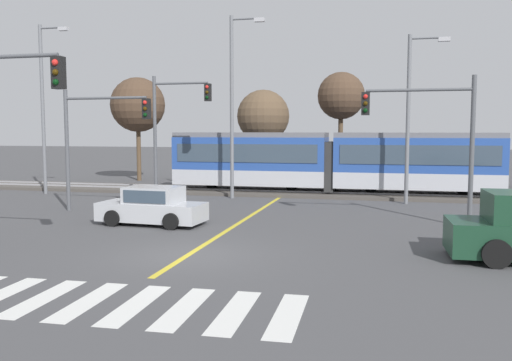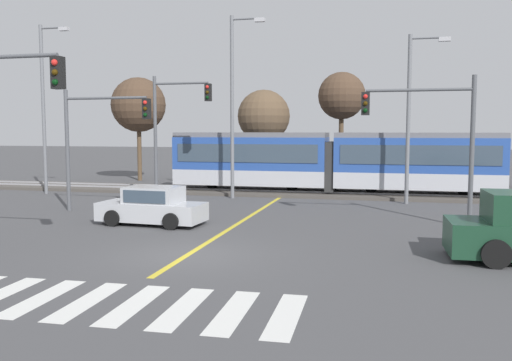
{
  "view_description": "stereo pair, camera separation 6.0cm",
  "coord_description": "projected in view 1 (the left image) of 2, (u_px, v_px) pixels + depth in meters",
  "views": [
    {
      "loc": [
        5.71,
        -15.04,
        3.72
      ],
      "look_at": [
        0.35,
        7.3,
        1.6
      ],
      "focal_mm": 38.0,
      "sensor_mm": 36.0,
      "label": 1
    },
    {
      "loc": [
        5.76,
        -15.03,
        3.72
      ],
      "look_at": [
        0.35,
        7.3,
        1.6
      ],
      "focal_mm": 38.0,
      "sensor_mm": 36.0,
      "label": 2
    }
  ],
  "objects": [
    {
      "name": "crosswalk_stripe_3",
      "position": [
        89.0,
        301.0,
        11.83
      ],
      "size": [
        0.64,
        2.81,
        0.01
      ],
      "primitive_type": "cube",
      "rotation": [
        0.0,
        0.0,
        0.03
      ],
      "color": "silver",
      "rests_on": "ground"
    },
    {
      "name": "street_lamp_centre",
      "position": [
        234.0,
        98.0,
        29.35
      ],
      "size": [
        1.93,
        0.28,
        9.87
      ],
      "color": "slate",
      "rests_on": "ground"
    },
    {
      "name": "bare_tree_west",
      "position": [
        263.0,
        116.0,
        37.32
      ],
      "size": [
        3.61,
        3.61,
        6.53
      ],
      "color": "brown",
      "rests_on": "ground"
    },
    {
      "name": "bare_tree_far_west",
      "position": [
        138.0,
        105.0,
        39.96
      ],
      "size": [
        4.02,
        4.02,
        7.63
      ],
      "color": "brown",
      "rests_on": "ground"
    },
    {
      "name": "light_rail_tram",
      "position": [
        331.0,
        160.0,
        31.13
      ],
      "size": [
        18.5,
        2.64,
        3.43
      ],
      "color": "#B7BAC1",
      "rests_on": "track_bed"
    },
    {
      "name": "bare_tree_east",
      "position": [
        341.0,
        97.0,
        36.12
      ],
      "size": [
        3.15,
        3.15,
        7.61
      ],
      "color": "brown",
      "rests_on": "ground"
    },
    {
      "name": "crosswalk_stripe_5",
      "position": [
        184.0,
        308.0,
        11.38
      ],
      "size": [
        0.64,
        2.81,
        0.01
      ],
      "primitive_type": "cube",
      "rotation": [
        0.0,
        0.0,
        0.03
      ],
      "color": "silver",
      "rests_on": "ground"
    },
    {
      "name": "rail_near",
      "position": [
        283.0,
        191.0,
        31.22
      ],
      "size": [
        120.0,
        0.08,
        0.1
      ],
      "primitive_type": "cube",
      "color": "#939399",
      "rests_on": "track_bed"
    },
    {
      "name": "lane_centre_line",
      "position": [
        239.0,
        223.0,
        21.82
      ],
      "size": [
        0.2,
        16.88,
        0.01
      ],
      "primitive_type": "cube",
      "color": "gold",
      "rests_on": "ground"
    },
    {
      "name": "traffic_light_mid_left",
      "position": [
        96.0,
        130.0,
        24.54
      ],
      "size": [
        4.25,
        0.38,
        5.58
      ],
      "color": "#515459",
      "rests_on": "ground"
    },
    {
      "name": "crosswalk_stripe_4",
      "position": [
        135.0,
        304.0,
        11.6
      ],
      "size": [
        0.64,
        2.81,
        0.01
      ],
      "primitive_type": "cube",
      "rotation": [
        0.0,
        0.0,
        0.03
      ],
      "color": "silver",
      "rests_on": "ground"
    },
    {
      "name": "traffic_light_mid_right",
      "position": [
        432.0,
        128.0,
        20.82
      ],
      "size": [
        4.25,
        0.38,
        5.81
      ],
      "color": "#515459",
      "rests_on": "ground"
    },
    {
      "name": "street_lamp_east",
      "position": [
        412.0,
        109.0,
        27.11
      ],
      "size": [
        1.99,
        0.28,
        8.47
      ],
      "color": "slate",
      "rests_on": "ground"
    },
    {
      "name": "crosswalk_stripe_1",
      "position": [
        0.0,
        295.0,
        12.28
      ],
      "size": [
        0.64,
        2.81,
        0.01
      ],
      "primitive_type": "cube",
      "rotation": [
        0.0,
        0.0,
        0.03
      ],
      "color": "silver",
      "rests_on": "ground"
    },
    {
      "name": "sedan_crossing",
      "position": [
        152.0,
        207.0,
        21.47
      ],
      "size": [
        4.3,
        2.12,
        1.52
      ],
      "color": "#B7BABF",
      "rests_on": "ground"
    },
    {
      "name": "crosswalk_stripe_2",
      "position": [
        43.0,
        298.0,
        12.05
      ],
      "size": [
        0.64,
        2.81,
        0.01
      ],
      "primitive_type": "cube",
      "rotation": [
        0.0,
        0.0,
        0.03
      ],
      "color": "silver",
      "rests_on": "ground"
    },
    {
      "name": "rail_far",
      "position": [
        288.0,
        189.0,
        32.61
      ],
      "size": [
        120.0,
        0.08,
        0.1
      ],
      "primitive_type": "cube",
      "color": "#939399",
      "rests_on": "track_bed"
    },
    {
      "name": "traffic_light_far_left",
      "position": [
        172.0,
        119.0,
        28.68
      ],
      "size": [
        3.25,
        0.38,
        6.6
      ],
      "color": "#515459",
      "rests_on": "ground"
    },
    {
      "name": "crosswalk_stripe_7",
      "position": [
        288.0,
        315.0,
        10.93
      ],
      "size": [
        0.64,
        2.81,
        0.01
      ],
      "primitive_type": "cube",
      "rotation": [
        0.0,
        0.0,
        0.03
      ],
      "color": "silver",
      "rests_on": "ground"
    },
    {
      "name": "ground_plane",
      "position": [
        188.0,
        255.0,
        16.23
      ],
      "size": [
        200.0,
        200.0,
        0.0
      ],
      "primitive_type": "plane",
      "color": "#474749"
    },
    {
      "name": "street_lamp_west",
      "position": [
        45.0,
        101.0,
        31.42
      ],
      "size": [
        1.9,
        0.28,
        9.78
      ],
      "color": "slate",
      "rests_on": "ground"
    },
    {
      "name": "track_bed",
      "position": [
        286.0,
        192.0,
        31.93
      ],
      "size": [
        120.0,
        4.0,
        0.18
      ],
      "primitive_type": "cube",
      "color": "#4C4742",
      "rests_on": "ground"
    },
    {
      "name": "crosswalk_stripe_6",
      "position": [
        235.0,
        312.0,
        11.15
      ],
      "size": [
        0.64,
        2.81,
        0.01
      ],
      "primitive_type": "cube",
      "rotation": [
        0.0,
        0.0,
        0.03
      ],
      "color": "silver",
      "rests_on": "ground"
    }
  ]
}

